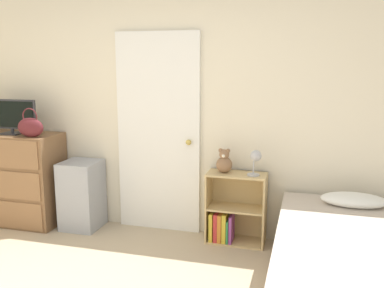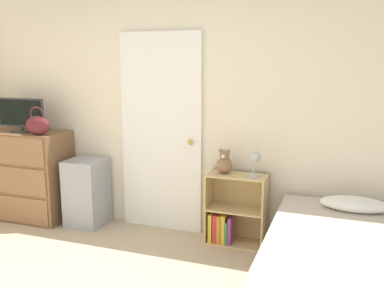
% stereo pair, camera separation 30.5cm
% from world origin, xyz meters
% --- Properties ---
extents(wall_back, '(10.00, 0.06, 2.55)m').
position_xyz_m(wall_back, '(0.00, 2.10, 1.27)').
color(wall_back, beige).
rests_on(wall_back, ground_plane).
extents(door_closed, '(0.87, 0.09, 2.03)m').
position_xyz_m(door_closed, '(-0.14, 2.05, 1.01)').
color(door_closed, white).
rests_on(door_closed, ground_plane).
extents(dresser, '(0.89, 0.48, 0.98)m').
position_xyz_m(dresser, '(-1.65, 1.81, 0.49)').
color(dresser, brown).
rests_on(dresser, ground_plane).
extents(tv, '(0.59, 0.16, 0.36)m').
position_xyz_m(tv, '(-1.68, 1.79, 1.18)').
color(tv, '#2D2D33').
rests_on(tv, dresser).
extents(handbag, '(0.29, 0.12, 0.30)m').
position_xyz_m(handbag, '(-1.37, 1.67, 1.09)').
color(handbag, '#591E23').
rests_on(handbag, dresser).
extents(storage_bin, '(0.38, 0.39, 0.72)m').
position_xyz_m(storage_bin, '(-0.94, 1.86, 0.36)').
color(storage_bin, '#999EA8').
rests_on(storage_bin, ground_plane).
extents(bookshelf, '(0.57, 0.28, 0.69)m').
position_xyz_m(bookshelf, '(0.64, 1.91, 0.28)').
color(bookshelf, tan).
rests_on(bookshelf, ground_plane).
extents(teddy_bear, '(0.15, 0.15, 0.24)m').
position_xyz_m(teddy_bear, '(0.57, 1.91, 0.79)').
color(teddy_bear, '#8C6647').
rests_on(teddy_bear, bookshelf).
extents(desk_lamp, '(0.13, 0.13, 0.25)m').
position_xyz_m(desk_lamp, '(0.87, 1.87, 0.86)').
color(desk_lamp, '#B2B2B7').
rests_on(desk_lamp, bookshelf).
extents(bed, '(1.24, 1.94, 0.62)m').
position_xyz_m(bed, '(1.74, 1.09, 0.26)').
color(bed, brown).
rests_on(bed, ground_plane).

